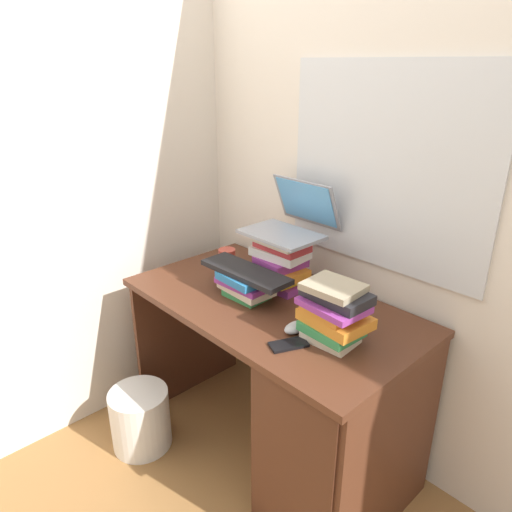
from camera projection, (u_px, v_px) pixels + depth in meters
ground_plane at (269, 445)px, 2.29m from camera, size 6.00×6.00×0.00m
wall_back at (337, 165)px, 2.04m from camera, size 6.00×0.06×2.60m
wall_left at (156, 151)px, 2.35m from camera, size 0.05×6.00×2.60m
desk at (322, 410)px, 1.90m from camera, size 1.27×0.69×0.77m
book_stack_tall at (281, 261)px, 2.10m from camera, size 0.26×0.20×0.24m
book_stack_keyboard_riser at (245, 285)px, 2.02m from camera, size 0.24×0.17×0.11m
book_stack_side at (334, 312)px, 1.68m from camera, size 0.25×0.21×0.22m
laptop at (292, 221)px, 2.07m from camera, size 0.34×0.32×0.23m
keyboard at (246, 272)px, 1.99m from camera, size 0.42×0.15×0.02m
computer_mouse at (296, 327)px, 1.77m from camera, size 0.06×0.10×0.04m
mug at (227, 258)px, 2.34m from camera, size 0.12×0.08×0.09m
cell_phone at (289, 345)px, 1.69m from camera, size 0.12×0.15×0.01m
wastebasket at (140, 419)px, 2.25m from camera, size 0.28×0.28×0.29m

